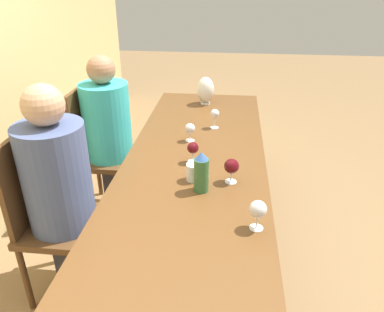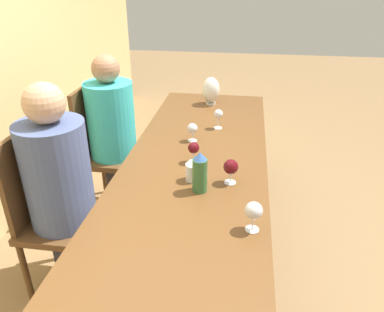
% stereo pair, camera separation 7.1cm
% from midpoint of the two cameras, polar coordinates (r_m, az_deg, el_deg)
% --- Properties ---
extents(ground_plane, '(14.00, 14.00, 0.00)m').
position_cam_midpoint_polar(ground_plane, '(2.54, -0.96, -17.47)').
color(ground_plane, olive).
extents(dining_table, '(3.00, 0.85, 0.73)m').
position_cam_midpoint_polar(dining_table, '(2.12, -1.09, -4.46)').
color(dining_table, brown).
rests_on(dining_table, ground_plane).
extents(water_bottle, '(0.08, 0.08, 0.22)m').
position_cam_midpoint_polar(water_bottle, '(1.90, 0.35, -2.51)').
color(water_bottle, '#336638').
rests_on(water_bottle, dining_table).
extents(water_tumbler, '(0.08, 0.08, 0.10)m').
position_cam_midpoint_polar(water_tumbler, '(2.02, -0.77, -2.49)').
color(water_tumbler, silver).
rests_on(water_tumbler, dining_table).
extents(vase, '(0.14, 0.14, 0.23)m').
position_cam_midpoint_polar(vase, '(3.18, 1.42, 10.01)').
color(vase, silver).
rests_on(vase, dining_table).
extents(wine_glass_0, '(0.08, 0.08, 0.14)m').
position_cam_midpoint_polar(wine_glass_0, '(1.66, 8.79, -8.11)').
color(wine_glass_0, silver).
rests_on(wine_glass_0, dining_table).
extents(wine_glass_1, '(0.07, 0.07, 0.13)m').
position_cam_midpoint_polar(wine_glass_1, '(2.19, -0.80, 1.15)').
color(wine_glass_1, silver).
rests_on(wine_glass_1, dining_table).
extents(wine_glass_3, '(0.08, 0.08, 0.14)m').
position_cam_midpoint_polar(wine_glass_3, '(1.99, 5.03, -1.61)').
color(wine_glass_3, silver).
rests_on(wine_glass_3, dining_table).
extents(wine_glass_4, '(0.06, 0.06, 0.14)m').
position_cam_midpoint_polar(wine_glass_4, '(2.68, 2.74, 6.37)').
color(wine_glass_4, silver).
rests_on(wine_glass_4, dining_table).
extents(wine_glass_5, '(0.07, 0.07, 0.12)m').
position_cam_midpoint_polar(wine_glass_5, '(2.47, -1.14, 4.15)').
color(wine_glass_5, silver).
rests_on(wine_glass_5, dining_table).
extents(chair_near, '(0.44, 0.44, 1.00)m').
position_cam_midpoint_polar(chair_near, '(2.28, -21.57, -8.24)').
color(chair_near, brown).
rests_on(chair_near, ground_plane).
extents(chair_far, '(0.44, 0.44, 1.00)m').
position_cam_midpoint_polar(chair_far, '(2.94, -14.51, 1.03)').
color(chair_far, brown).
rests_on(chair_far, ground_plane).
extents(person_near, '(0.36, 0.36, 1.28)m').
position_cam_midpoint_polar(person_near, '(2.16, -20.11, -5.13)').
color(person_near, '#2D2D38').
rests_on(person_near, ground_plane).
extents(person_far, '(0.35, 0.35, 1.24)m').
position_cam_midpoint_polar(person_far, '(2.86, -13.10, 3.36)').
color(person_far, '#2D2D38').
rests_on(person_far, ground_plane).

